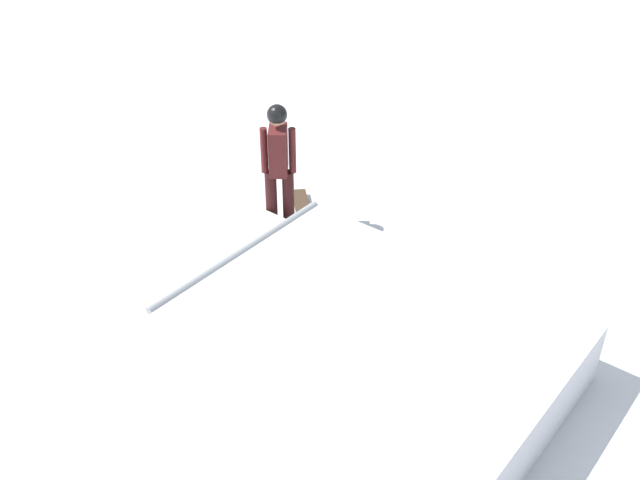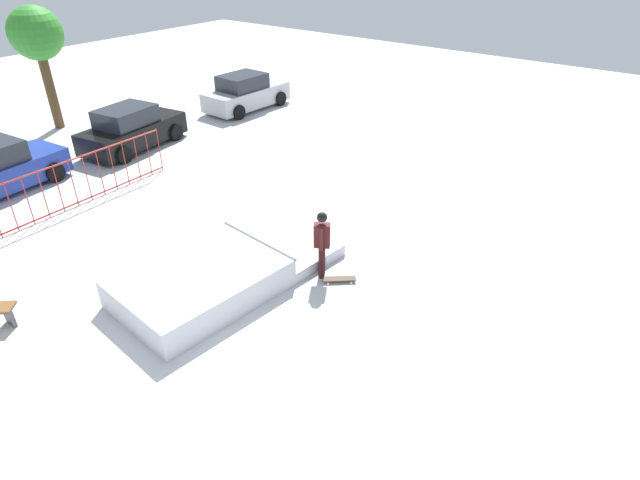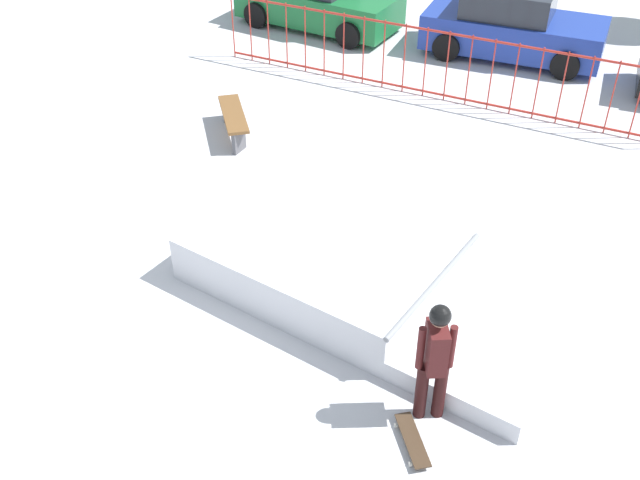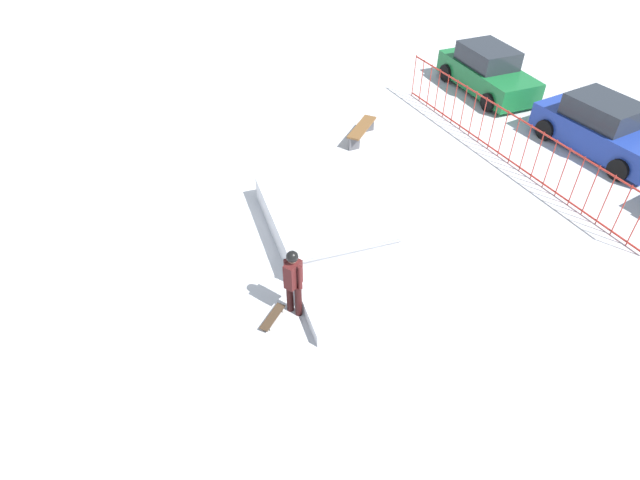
% 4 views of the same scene
% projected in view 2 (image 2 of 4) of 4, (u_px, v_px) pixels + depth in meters
% --- Properties ---
extents(ground_plane, '(60.00, 60.00, 0.00)m').
position_uv_depth(ground_plane, '(189.00, 322.00, 11.44)').
color(ground_plane, silver).
extents(skate_ramp, '(5.63, 3.13, 0.74)m').
position_uv_depth(skate_ramp, '(217.00, 276.00, 12.38)').
color(skate_ramp, silver).
rests_on(skate_ramp, ground).
extents(skater, '(0.39, 0.44, 1.73)m').
position_uv_depth(skater, '(322.00, 239.00, 12.46)').
color(skater, black).
rests_on(skater, ground).
extents(skateboard, '(0.67, 0.74, 0.09)m').
position_uv_depth(skateboard, '(339.00, 279.00, 12.68)').
color(skateboard, '#3F2D1E').
rests_on(skateboard, ground).
extents(perimeter_fence, '(9.92, 0.44, 1.50)m').
position_uv_depth(perimeter_fence, '(19.00, 203.00, 14.61)').
color(perimeter_fence, '#B22D23').
rests_on(perimeter_fence, ground).
extents(parked_car_black, '(4.30, 2.37, 1.60)m').
position_uv_depth(parked_car_black, '(132.00, 129.00, 19.96)').
color(parked_car_black, black).
rests_on(parked_car_black, ground).
extents(parked_car_silver, '(4.15, 2.02, 1.60)m').
position_uv_depth(parked_car_silver, '(246.00, 93.00, 24.21)').
color(parked_car_silver, '#B7B7BC').
rests_on(parked_car_silver, ground).
extents(distant_tree, '(2.05, 2.05, 4.80)m').
position_uv_depth(distant_tree, '(36.00, 36.00, 20.48)').
color(distant_tree, brown).
rests_on(distant_tree, ground).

